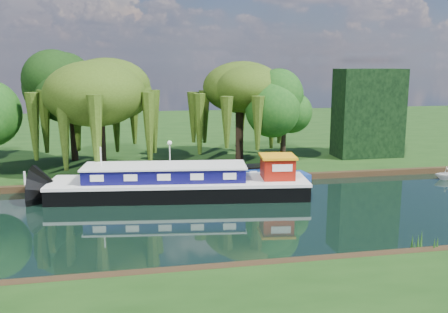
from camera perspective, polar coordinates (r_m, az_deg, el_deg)
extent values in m
plane|color=black|center=(29.73, -5.36, -7.11)|extent=(120.00, 120.00, 0.00)
cube|color=black|center=(62.85, -8.49, 2.61)|extent=(120.00, 52.00, 0.45)
cube|color=black|center=(34.24, -5.11, -3.92)|extent=(17.65, 6.00, 1.15)
cube|color=silver|center=(34.07, -5.13, -2.83)|extent=(17.76, 6.09, 0.21)
cube|color=#0D0B45|center=(33.98, -6.76, -1.91)|extent=(10.99, 4.10, 0.91)
cube|color=silver|center=(33.87, -6.78, -1.06)|extent=(11.21, 4.31, 0.12)
cube|color=maroon|center=(34.38, 6.14, -1.29)|extent=(2.36, 2.36, 1.44)
cube|color=orange|center=(34.22, 6.17, 0.02)|extent=(2.63, 2.63, 0.15)
cylinder|color=silver|center=(34.32, -13.86, -0.83)|extent=(0.10, 0.10, 2.31)
cube|color=navy|center=(36.90, 1.55, -2.99)|extent=(11.25, 2.94, 0.83)
cube|color=navy|center=(36.73, 1.56, -1.84)|extent=(7.88, 2.15, 0.69)
cube|color=black|center=(36.64, 1.56, -1.24)|extent=(7.98, 2.25, 0.09)
cube|color=silver|center=(35.26, -2.59, -2.32)|extent=(0.56, 0.10, 0.30)
cube|color=silver|center=(35.77, 0.43, -2.12)|extent=(0.56, 0.10, 0.30)
cube|color=silver|center=(36.38, 3.36, -1.92)|extent=(0.56, 0.10, 0.30)
cube|color=silver|center=(37.08, 6.19, -1.72)|extent=(0.56, 0.10, 0.30)
imported|color=maroon|center=(35.63, -18.62, -4.59)|extent=(3.18, 2.71, 0.56)
imported|color=silver|center=(42.90, 24.17, -2.41)|extent=(2.26, 1.98, 1.13)
cylinder|color=black|center=(40.83, -13.86, 1.85)|extent=(0.65, 0.65, 5.03)
ellipsoid|color=#293D0D|center=(40.44, -14.09, 6.94)|extent=(7.03, 7.03, 4.54)
cylinder|color=black|center=(44.51, 1.78, 2.67)|extent=(0.66, 0.66, 4.69)
ellipsoid|color=#293D0D|center=(44.15, 1.80, 7.02)|extent=(6.40, 6.40, 4.14)
cylinder|color=black|center=(45.95, -16.87, 3.74)|extent=(0.62, 0.62, 6.72)
ellipsoid|color=black|center=(45.71, -17.06, 7.16)|extent=(5.37, 5.37, 5.37)
cylinder|color=black|center=(43.32, 6.79, 2.76)|extent=(0.46, 0.46, 5.27)
ellipsoid|color=#113D0F|center=(43.07, 6.86, 5.60)|extent=(4.22, 4.22, 4.22)
cube|color=black|center=(47.64, 16.16, 4.79)|extent=(6.00, 3.00, 8.00)
cylinder|color=silver|center=(39.53, -6.21, -0.27)|extent=(0.10, 0.10, 2.20)
sphere|color=white|center=(39.30, -6.25, 1.56)|extent=(0.36, 0.36, 0.36)
cylinder|color=silver|center=(38.17, -21.82, -2.32)|extent=(0.16, 0.16, 1.00)
cylinder|color=silver|center=(37.49, -12.78, -2.03)|extent=(0.16, 0.16, 1.00)
cylinder|color=silver|center=(37.89, -2.15, -1.63)|extent=(0.16, 0.16, 1.00)
cylinder|color=silver|center=(39.25, 6.54, -1.25)|extent=(0.16, 0.16, 1.00)
cone|color=#1B4211|center=(26.07, 21.70, -9.20)|extent=(1.20, 1.20, 1.10)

